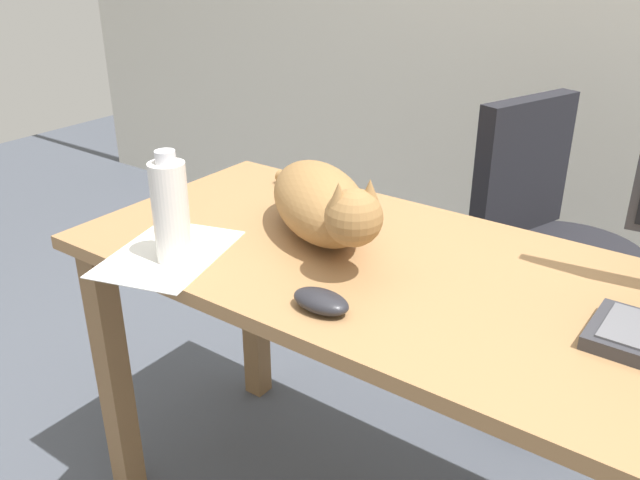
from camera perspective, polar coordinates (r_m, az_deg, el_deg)
The scene contains 6 objects.
desk at distance 1.33m, azimuth 11.85°, elevation -7.91°, with size 1.66×0.64×0.75m.
office_chair at distance 2.09m, azimuth 18.67°, elevation -3.49°, with size 0.50×0.48×0.93m.
cat at distance 1.41m, azimuth 0.23°, elevation 3.18°, with size 0.50×0.40×0.20m.
computer_mouse at distance 1.17m, azimuth 0.08°, elevation -5.24°, with size 0.11×0.06×0.04m, color #232328.
paper_sheet at distance 1.41m, azimuth -12.80°, elevation -1.12°, with size 0.21×0.30×0.00m, color white.
water_bottle at distance 1.34m, azimuth -12.61°, elevation 2.41°, with size 0.07×0.07×0.23m.
Camera 1 is at (0.42, -1.05, 1.36)m, focal length 37.52 mm.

